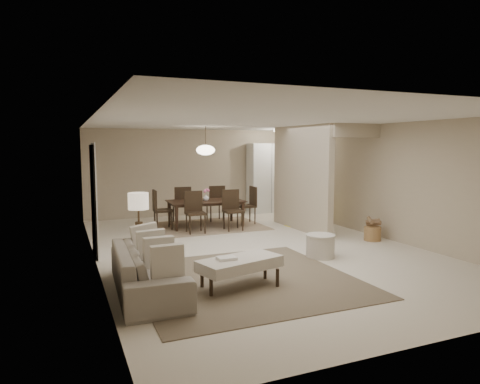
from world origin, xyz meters
name	(u,v)px	position (x,y,z in m)	size (l,w,h in m)	color
floor	(254,248)	(0.00, 0.00, 0.00)	(9.00, 9.00, 0.00)	beige
ceiling	(255,121)	(0.00, 0.00, 2.50)	(9.00, 9.00, 0.00)	white
back_wall	(191,173)	(0.00, 4.50, 1.25)	(6.00, 6.00, 0.00)	tan
left_wall	(94,191)	(-3.00, 0.00, 1.25)	(9.00, 9.00, 0.00)	tan
right_wall	(376,181)	(3.00, 0.00, 1.25)	(9.00, 9.00, 0.00)	tan
partition	(301,178)	(1.80, 1.25, 1.25)	(0.15, 2.50, 2.50)	tan
doorway	(94,201)	(-2.97, 0.60, 1.02)	(0.04, 0.90, 2.04)	black
pantry_cabinet	(268,178)	(2.35, 4.15, 1.05)	(1.20, 0.55, 2.10)	silver
flush_light	(281,130)	(2.30, 3.20, 2.46)	(0.44, 0.44, 0.05)	white
living_rug	(244,279)	(-1.01, -1.83, 0.01)	(3.20, 3.20, 0.01)	brown
sofa	(148,270)	(-2.45, -1.83, 0.31)	(0.84, 2.14, 0.63)	gray
ottoman_bench	(240,264)	(-1.21, -2.13, 0.34)	(1.30, 0.85, 0.43)	beige
side_table	(140,257)	(-2.40, -0.86, 0.26)	(0.48, 0.48, 0.53)	black
table_lamp	(138,205)	(-2.40, -0.86, 1.09)	(0.32, 0.32, 0.76)	#42301C
round_pouf	(320,246)	(0.80, -1.14, 0.21)	(0.53, 0.53, 0.41)	beige
wicker_basket	(372,234)	(2.60, -0.39, 0.15)	(0.35, 0.35, 0.30)	brown
dining_rug	(206,226)	(-0.18, 2.53, 0.01)	(2.80, 2.10, 0.01)	#866D53
dining_table	(206,214)	(-0.18, 2.53, 0.33)	(1.87, 1.04, 0.66)	black
dining_chairs	(206,207)	(-0.18, 2.53, 0.49)	(2.62, 1.92, 0.97)	black
vase	(206,198)	(-0.18, 2.53, 0.74)	(0.15, 0.15, 0.16)	white
yellow_mat	(307,226)	(2.22, 1.61, 0.01)	(0.99, 0.61, 0.01)	yellow
pendant_light	(206,150)	(-0.18, 2.53, 1.92)	(0.46, 0.46, 0.71)	#42301C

